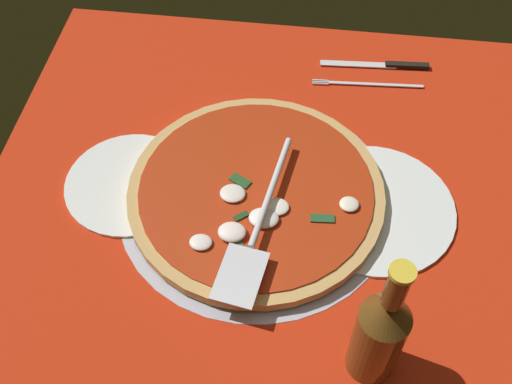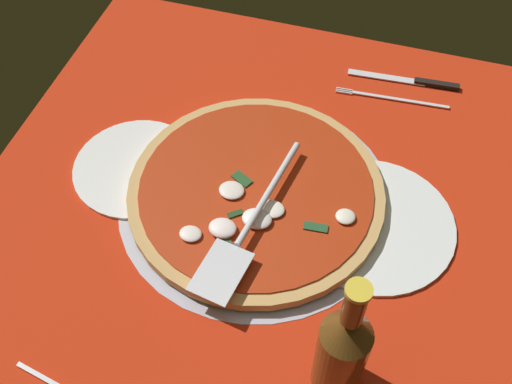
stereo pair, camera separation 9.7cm
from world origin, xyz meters
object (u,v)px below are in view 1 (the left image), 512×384
(pizza, at_px, (256,193))
(pizza_server, at_px, (258,226))
(dinner_plate_left, at_px, (130,184))
(beer_bottle, at_px, (380,333))
(dinner_plate_right, at_px, (374,208))
(place_setting_far, at_px, (376,75))

(pizza, bearing_deg, pizza_server, -81.13)
(dinner_plate_left, distance_m, pizza_server, 0.24)
(pizza_server, distance_m, beer_bottle, 0.24)
(dinner_plate_left, relative_size, pizza_server, 0.68)
(dinner_plate_right, xyz_separation_m, place_setting_far, (-0.00, 0.31, -0.00))
(dinner_plate_right, distance_m, beer_bottle, 0.27)
(dinner_plate_left, relative_size, beer_bottle, 0.85)
(beer_bottle, bearing_deg, pizza, 126.26)
(dinner_plate_left, height_order, place_setting_far, place_setting_far)
(dinner_plate_right, relative_size, place_setting_far, 1.17)
(dinner_plate_right, bearing_deg, beer_bottle, -91.06)
(place_setting_far, relative_size, beer_bottle, 0.88)
(place_setting_far, bearing_deg, beer_bottle, 85.97)
(dinner_plate_left, relative_size, pizza, 0.52)
(beer_bottle, bearing_deg, dinner_plate_right, 88.94)
(dinner_plate_left, height_order, pizza_server, pizza_server)
(pizza, bearing_deg, dinner_plate_left, 179.15)
(pizza, height_order, beer_bottle, beer_bottle)
(pizza_server, relative_size, beer_bottle, 1.25)
(pizza, xyz_separation_m, pizza_server, (0.01, -0.08, 0.03))
(dinner_plate_left, xyz_separation_m, dinner_plate_right, (0.39, 0.00, 0.00))
(dinner_plate_right, xyz_separation_m, pizza, (-0.19, -0.00, 0.02))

